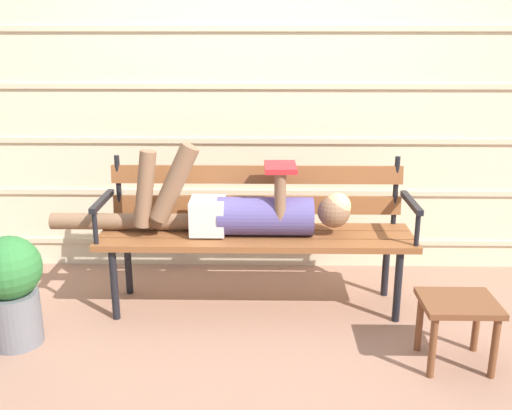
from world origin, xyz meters
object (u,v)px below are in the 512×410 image
Objects in this scene: park_bench at (256,224)px; footstool at (458,313)px; reclining_person at (238,210)px; potted_plant at (11,286)px.

footstool is (1.01, -0.68, -0.23)m from park_bench.
reclining_person is at bearing -147.14° from park_bench.
park_bench is 1.24m from footstool.
footstool is (1.11, -0.61, -0.34)m from reclining_person.
potted_plant is at bearing -158.70° from reclining_person.
reclining_person is 1.29m from potted_plant.
reclining_person reaches higher than park_bench.
park_bench is at bearing 32.86° from reclining_person.
footstool is at bearing -3.94° from potted_plant.
park_bench is at bearing 22.35° from potted_plant.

